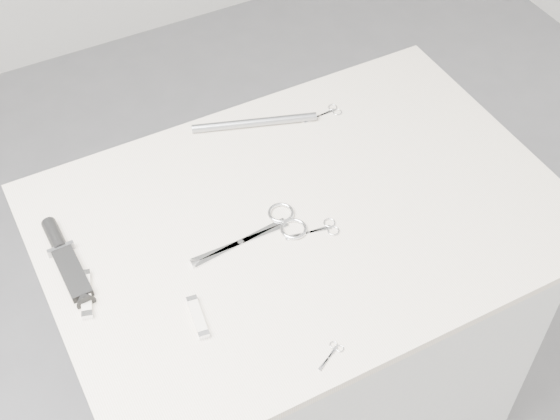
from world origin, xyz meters
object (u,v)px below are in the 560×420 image
sheathed_knife (64,256)px  metal_rail (255,123)px  embroidery_scissors_a (321,230)px  pocket_knife_b (198,317)px  tiny_scissors (332,353)px  large_shears (271,228)px  pocket_knife_a (86,294)px  plinth (300,345)px  embroidery_scissors_b (327,113)px

sheathed_knife → metal_rail: bearing=-72.1°
embroidery_scissors_a → pocket_knife_b: size_ratio=1.18×
embroidery_scissors_a → tiny_scissors: 0.27m
sheathed_knife → large_shears: bearing=-108.6°
sheathed_knife → pocket_knife_a: sheathed_knife is taller
pocket_knife_a → plinth: bearing=-75.3°
embroidery_scissors_b → sheathed_knife: (-0.63, -0.13, 0.01)m
large_shears → embroidery_scissors_a: size_ratio=2.18×
tiny_scissors → pocket_knife_a: 0.44m
large_shears → tiny_scissors: size_ratio=3.81×
embroidery_scissors_b → pocket_knife_a: bearing=-163.3°
embroidery_scissors_b → tiny_scissors: bearing=-122.6°
embroidery_scissors_a → tiny_scissors: same height
plinth → large_shears: large_shears is taller
pocket_knife_a → pocket_knife_b: bearing=-115.6°
tiny_scissors → sheathed_knife: size_ratio=0.30×
pocket_knife_a → metal_rail: (0.46, 0.26, 0.00)m
plinth → pocket_knife_b: pocket_knife_b is taller
tiny_scissors → metal_rail: metal_rail is taller
embroidery_scissors_b → metal_rail: metal_rail is taller
tiny_scissors → sheathed_knife: (-0.33, 0.40, 0.01)m
plinth → embroidery_scissors_a: 0.47m
embroidery_scissors_b → tiny_scissors: (-0.30, -0.53, -0.00)m
embroidery_scissors_a → pocket_knife_a: (-0.44, 0.06, 0.00)m
embroidery_scissors_a → pocket_knife_a: size_ratio=1.01×
metal_rail → embroidery_scissors_b: bearing=-13.5°
pocket_knife_a → pocket_knife_b: size_ratio=1.18×
plinth → pocket_knife_a: 0.65m
plinth → large_shears: size_ratio=3.94×
plinth → pocket_knife_b: bearing=-155.7°
metal_rail → pocket_knife_b: bearing=-127.7°
sheathed_knife → tiny_scissors: bearing=-141.8°
large_shears → embroidery_scissors_b: (0.26, 0.24, -0.00)m
embroidery_scissors_b → pocket_knife_a: 0.66m
embroidery_scissors_a → large_shears: bearing=160.5°
sheathed_knife → metal_rail: 0.50m
large_shears → embroidery_scissors_a: large_shears is taller
pocket_knife_b → tiny_scissors: bearing=-126.3°
large_shears → tiny_scissors: bearing=-99.8°
metal_rail → plinth: bearing=-95.8°
large_shears → embroidery_scissors_b: 0.36m
embroidery_scissors_a → sheathed_knife: sheathed_knife is taller
pocket_knife_b → embroidery_scissors_a: bearing=-66.8°
embroidery_scissors_a → plinth: bearing=106.0°
pocket_knife_a → large_shears: bearing=-76.4°
sheathed_knife → pocket_knife_a: size_ratio=1.92×
plinth → pocket_knife_a: size_ratio=8.63×
plinth → embroidery_scissors_a: size_ratio=8.59×
large_shears → pocket_knife_b: bearing=-152.0°
embroidery_scissors_b → sheathed_knife: size_ratio=0.46×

